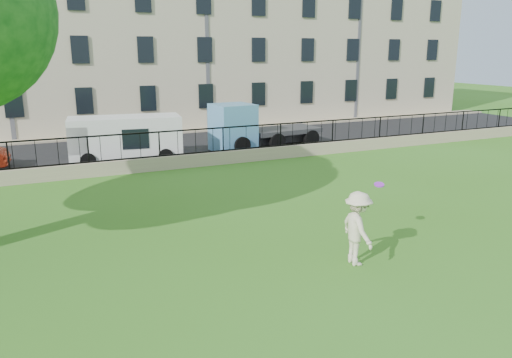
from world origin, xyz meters
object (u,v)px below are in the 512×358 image
man (358,228)px  blue_truck (264,125)px  white_van (126,139)px  frisbee (379,185)px

man → blue_truck: size_ratio=0.32×
white_van → blue_truck: bearing=11.2°
frisbee → blue_truck: size_ratio=0.05×
man → white_van: (-2.97, 14.38, 0.15)m
white_van → frisbee: bearing=-65.2°
man → white_van: size_ratio=0.36×
frisbee → blue_truck: (3.32, 14.04, -0.47)m
man → white_van: 14.68m
blue_truck → man: bearing=-112.3°
white_van → man: bearing=-70.8°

